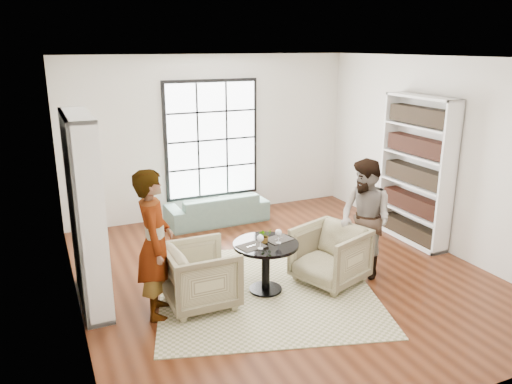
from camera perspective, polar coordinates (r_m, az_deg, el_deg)
name	(u,v)px	position (r m, az deg, el deg)	size (l,w,h in m)	color
ground	(283,274)	(7.26, 3.05, -9.33)	(6.00, 6.00, 0.00)	#582A15
room_shell	(267,180)	(7.27, 1.26, 1.33)	(6.00, 6.01, 6.00)	silver
rug	(266,289)	(6.82, 1.14, -11.05)	(2.79, 2.79, 0.01)	#B8AA8A
pedestal_table	(266,256)	(6.57, 1.13, -7.37)	(0.86, 0.86, 0.69)	black
sofa	(217,208)	(9.21, -4.49, -1.85)	(1.84, 0.72, 0.54)	#779F9B
armchair_left	(201,276)	(6.34, -6.32, -9.47)	(0.84, 0.86, 0.79)	#BDB287
armchair_right	(330,255)	(6.95, 8.46, -7.13)	(0.84, 0.87, 0.79)	tan
person_left	(155,244)	(6.00, -11.50, -5.86)	(0.66, 0.43, 1.82)	gray
person_right	(365,219)	(7.08, 12.38, -3.03)	(0.81, 0.63, 1.67)	gray
placemat_left	(251,246)	(6.39, -0.54, -6.23)	(0.34, 0.26, 0.01)	black
placemat_right	(279,239)	(6.63, 2.61, -5.40)	(0.34, 0.26, 0.01)	black
cutlery_left	(251,246)	(6.39, -0.54, -6.18)	(0.14, 0.22, 0.01)	silver
cutlery_right	(279,239)	(6.63, 2.61, -5.34)	(0.14, 0.22, 0.01)	silver
wine_glass_left	(260,239)	(6.28, 0.50, -5.36)	(0.09, 0.09, 0.19)	silver
wine_glass_right	(279,233)	(6.46, 2.60, -4.72)	(0.09, 0.09, 0.19)	silver
flower_centerpiece	(265,235)	(6.49, 1.01, -4.99)	(0.17, 0.15, 0.19)	gray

